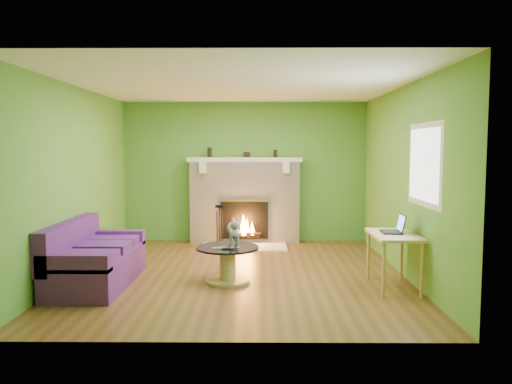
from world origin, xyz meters
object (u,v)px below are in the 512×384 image
(cat, at_px, (234,232))
(sofa, at_px, (93,260))
(desk, at_px, (394,240))
(coffee_table, at_px, (228,262))

(cat, bearing_deg, sofa, 179.09)
(desk, height_order, cat, cat)
(desk, xyz_separation_m, cat, (-2.01, 0.31, 0.05))
(coffee_table, bearing_deg, desk, -7.11)
(sofa, bearing_deg, coffee_table, 4.16)
(sofa, relative_size, desk, 1.95)
(sofa, xyz_separation_m, cat, (1.80, 0.18, 0.34))
(coffee_table, distance_m, desk, 2.13)
(coffee_table, height_order, desk, desk)
(sofa, bearing_deg, cat, 5.56)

